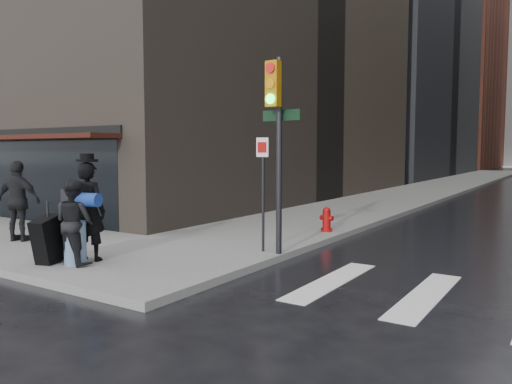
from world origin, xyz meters
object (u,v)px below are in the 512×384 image
man_jeans (75,222)px  traffic_light (275,128)px  man_overcoat (80,215)px  man_greycoat (19,201)px  fire_hydrant (327,220)px

man_jeans → traffic_light: bearing=-134.6°
man_overcoat → man_jeans: man_overcoat is taller
man_overcoat → traffic_light: 4.17m
man_jeans → traffic_light: 4.26m
man_greycoat → fire_hydrant: bearing=-156.7°
man_overcoat → man_greycoat: bearing=-28.2°
man_greycoat → traffic_light: traffic_light is taller
man_greycoat → man_overcoat: bearing=148.7°
traffic_light → fire_hydrant: bearing=99.4°
man_overcoat → man_jeans: (0.15, -0.25, -0.09)m
man_greycoat → fire_hydrant: 7.59m
man_jeans → traffic_light: size_ratio=0.40×
man_overcoat → man_jeans: 0.30m
man_greycoat → traffic_light: size_ratio=0.47×
man_jeans → fire_hydrant: man_jeans is taller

